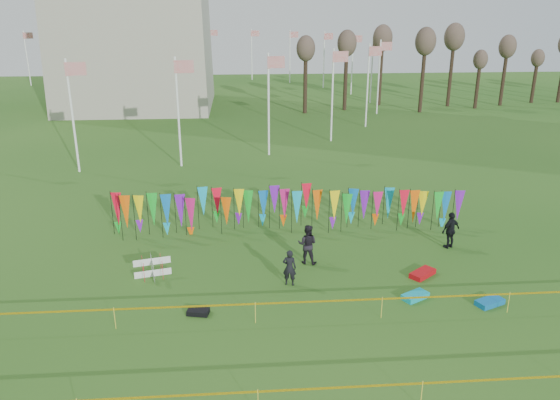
{
  "coord_description": "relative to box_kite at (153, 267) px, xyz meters",
  "views": [
    {
      "loc": [
        -2.38,
        -18.99,
        11.28
      ],
      "look_at": [
        -0.46,
        6.0,
        2.4
      ],
      "focal_mm": 35.0,
      "sensor_mm": 36.0,
      "label": 1
    }
  ],
  "objects": [
    {
      "name": "person_right",
      "position": [
        14.22,
        2.04,
        0.48
      ],
      "size": [
        1.25,
        1.03,
        1.86
      ],
      "primitive_type": "imported",
      "rotation": [
        0.0,
        0.0,
        3.58
      ],
      "color": "black",
      "rests_on": "ground"
    },
    {
      "name": "banner_row",
      "position": [
        6.61,
        4.92,
        0.93
      ],
      "size": [
        18.64,
        0.64,
        2.27
      ],
      "color": "black",
      "rests_on": "ground"
    },
    {
      "name": "caution_tape_near",
      "position": [
        6.11,
        -4.1,
        0.32
      ],
      "size": [
        26.0,
        0.02,
        0.9
      ],
      "color": "yellow",
      "rests_on": "ground"
    },
    {
      "name": "person_mid",
      "position": [
        6.97,
        0.87,
        0.49
      ],
      "size": [
        1.05,
        0.82,
        1.9
      ],
      "primitive_type": "imported",
      "rotation": [
        0.0,
        0.0,
        2.83
      ],
      "color": "black",
      "rests_on": "ground"
    },
    {
      "name": "kite_bag_turquoise",
      "position": [
        10.98,
        -2.75,
        -0.34
      ],
      "size": [
        1.25,
        1.04,
        0.22
      ],
      "primitive_type": "cube",
      "rotation": [
        0.0,
        0.0,
        0.52
      ],
      "color": "#0DAFC5",
      "rests_on": "ground"
    },
    {
      "name": "tree_line",
      "position": [
        38.33,
        40.99,
        5.71
      ],
      "size": [
        53.92,
        1.92,
        7.84
      ],
      "color": "#332419",
      "rests_on": "ground"
    },
    {
      "name": "ground",
      "position": [
        6.33,
        -3.01,
        -0.46
      ],
      "size": [
        160.0,
        160.0,
        0.0
      ],
      "primitive_type": "plane",
      "color": "#225116",
      "rests_on": "ground"
    },
    {
      "name": "flagpole_ring",
      "position": [
        -7.67,
        44.99,
        3.54
      ],
      "size": [
        57.4,
        56.16,
        8.0
      ],
      "color": "white",
      "rests_on": "ground"
    },
    {
      "name": "box_kite",
      "position": [
        0.0,
        0.0,
        0.0
      ],
      "size": [
        0.82,
        0.82,
        0.91
      ],
      "rotation": [
        0.0,
        0.0,
        0.24
      ],
      "color": "red",
      "rests_on": "ground"
    },
    {
      "name": "person_left",
      "position": [
        5.95,
        -1.17,
        0.35
      ],
      "size": [
        0.67,
        0.56,
        1.62
      ],
      "primitive_type": "imported",
      "rotation": [
        0.0,
        0.0,
        2.9
      ],
      "color": "black",
      "rests_on": "ground"
    },
    {
      "name": "kite_bag_red",
      "position": [
        11.93,
        -0.83,
        -0.34
      ],
      "size": [
        1.36,
        1.25,
        0.23
      ],
      "primitive_type": "cube",
      "rotation": [
        0.0,
        0.0,
        0.67
      ],
      "color": "red",
      "rests_on": "ground"
    },
    {
      "name": "kite_bag_teal",
      "position": [
        13.82,
        -3.46,
        -0.34
      ],
      "size": [
        1.29,
        0.97,
        0.22
      ],
      "primitive_type": "cube",
      "rotation": [
        0.0,
        0.0,
        0.41
      ],
      "color": "#0C69B4",
      "rests_on": "ground"
    },
    {
      "name": "kite_bag_black",
      "position": [
        2.19,
        -3.28,
        -0.36
      ],
      "size": [
        0.91,
        0.64,
        0.19
      ],
      "primitive_type": "cube",
      "rotation": [
        0.0,
        0.0,
        -0.21
      ],
      "color": "black",
      "rests_on": "ground"
    },
    {
      "name": "caution_tape_far",
      "position": [
        6.11,
        -9.03,
        0.32
      ],
      "size": [
        26.0,
        0.02,
        0.9
      ],
      "color": "yellow",
      "rests_on": "ground"
    }
  ]
}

